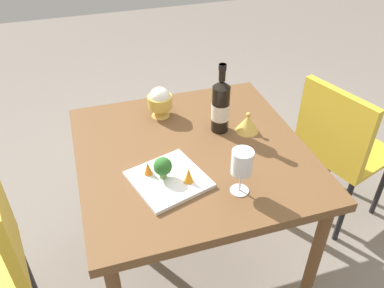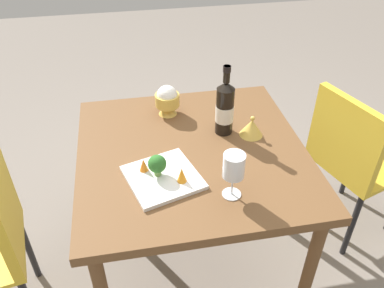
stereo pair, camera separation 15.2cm
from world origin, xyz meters
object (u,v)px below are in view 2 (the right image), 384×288
Objects in this scene: wine_glass at (234,167)px; serving_plate at (163,177)px; chair_near_window at (351,154)px; wine_bottle at (225,108)px; broccoli_floret at (157,164)px; rice_bowl_lid at (252,127)px; carrot_garnish_left at (182,175)px; rice_bowl at (167,100)px; carrot_garnish_right at (144,165)px.

wine_glass reaches higher than serving_plate.
chair_near_window is at bearing -164.65° from serving_plate.
chair_near_window is 2.75× the size of wine_bottle.
wine_bottle is 3.61× the size of broccoli_floret.
rice_bowl_lid is 1.67× the size of carrot_garnish_left.
wine_bottle is 5.17× the size of carrot_garnish_left.
rice_bowl is 0.44m from broccoli_floret.
rice_bowl_lid is at bearing -143.44° from carrot_garnish_left.
wine_bottle reaches higher than chair_near_window.
broccoli_floret is (0.31, 0.25, -0.05)m from wine_bottle.
wine_bottle reaches higher than wine_glass.
chair_near_window is 6.00× the size of rice_bowl.
wine_bottle reaches higher than rice_bowl_lid.
chair_near_window is 0.97m from carrot_garnish_left.
wine_glass is 2.09× the size of broccoli_floret.
broccoli_floret is at bearing -31.08° from serving_plate.
broccoli_floret is (0.25, -0.14, -0.06)m from wine_glass.
broccoli_floret is at bearing 25.56° from rice_bowl_lid.
carrot_garnish_right is (0.05, -0.03, -0.02)m from broccoli_floret.
rice_bowl reaches higher than chair_near_window.
chair_near_window is 16.45× the size of carrot_garnish_right.
carrot_garnish_right is at bearing -33.18° from carrot_garnish_left.
serving_plate is 0.09m from carrot_garnish_right.
serving_plate is (0.08, 0.44, -0.07)m from rice_bowl.
wine_glass is 1.26× the size of rice_bowl.
wine_bottle is 0.14m from rice_bowl_lid.
broccoli_floret is at bearing -31.50° from carrot_garnish_left.
chair_near_window reaches higher than serving_plate.
serving_plate is (0.23, -0.13, -0.12)m from wine_glass.
broccoli_floret is 1.66× the size of carrot_garnish_right.
wine_glass is 3.46× the size of carrot_garnish_right.
wine_glass is 0.29m from broccoli_floret.
rice_bowl_lid is 0.47m from broccoli_floret.
carrot_garnish_right is at bearing 70.23° from rice_bowl.
carrot_garnish_left is at bearing 146.82° from carrot_garnish_right.
wine_glass is at bearing 104.92° from rice_bowl.
rice_bowl_lid is 0.32× the size of serving_plate.
carrot_garnish_right is at bearing -34.70° from serving_plate.
carrot_garnish_left is (0.23, 0.30, -0.07)m from wine_bottle.
rice_bowl_lid is at bearing -117.55° from wine_glass.
wine_glass is (0.07, 0.38, 0.01)m from wine_bottle.
wine_glass is 0.39m from rice_bowl_lid.
serving_plate is at bearing 148.92° from broccoli_floret.
chair_near_window is 0.89m from wine_glass.
chair_near_window reaches higher than carrot_garnish_right.
serving_plate is 5.21× the size of carrot_garnish_left.
carrot_garnish_right is (0.14, 0.40, -0.03)m from rice_bowl.
broccoli_floret reaches higher than chair_near_window.
chair_near_window reaches higher than rice_bowl_lid.
chair_near_window is 1.07m from carrot_garnish_right.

